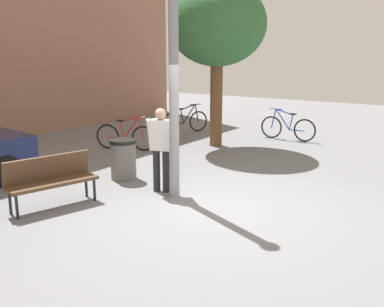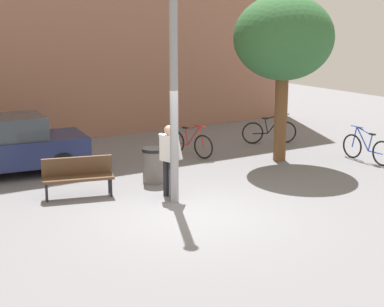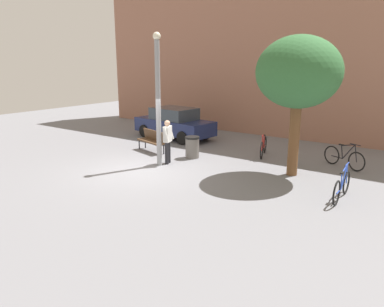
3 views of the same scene
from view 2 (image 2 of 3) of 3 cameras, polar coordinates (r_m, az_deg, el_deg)
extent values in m
plane|color=slate|center=(12.31, -0.17, -5.96)|extent=(36.00, 36.00, 0.00)
cylinder|color=gray|center=(12.61, -1.78, 5.15)|extent=(0.18, 0.18, 4.55)
cylinder|color=#232328|center=(13.43, -2.54, -2.41)|extent=(0.14, 0.14, 0.85)
cylinder|color=#232328|center=(13.30, -1.92, -2.57)|extent=(0.14, 0.14, 0.85)
cube|color=white|center=(13.19, -2.26, 0.54)|extent=(0.33, 0.45, 0.60)
sphere|color=tan|center=(13.10, -2.27, 2.29)|extent=(0.22, 0.22, 0.22)
cylinder|color=white|center=(13.39, -2.88, 0.86)|extent=(0.25, 0.15, 0.55)
cylinder|color=white|center=(13.05, -1.31, 0.55)|extent=(0.25, 0.15, 0.55)
cube|color=#513823|center=(13.55, -11.04, -2.40)|extent=(1.66, 0.85, 0.06)
cube|color=#513823|center=(13.67, -11.16, -1.18)|extent=(1.58, 0.54, 0.44)
cylinder|color=black|center=(13.55, -7.89, -3.34)|extent=(0.05, 0.05, 0.42)
cylinder|color=black|center=(13.43, -13.99, -3.77)|extent=(0.05, 0.05, 0.42)
cylinder|color=black|center=(13.85, -8.09, -2.98)|extent=(0.05, 0.05, 0.42)
cylinder|color=black|center=(13.73, -14.05, -3.39)|extent=(0.05, 0.05, 0.42)
cylinder|color=brown|center=(16.76, 8.65, 3.51)|extent=(0.36, 0.36, 2.51)
ellipsoid|color=#316635|center=(16.53, 8.92, 11.13)|extent=(2.77, 2.77, 2.35)
torus|color=black|center=(19.31, 9.14, 2.06)|extent=(0.66, 0.35, 0.71)
torus|color=black|center=(19.05, 5.94, 2.01)|extent=(0.66, 0.35, 0.71)
cylinder|color=black|center=(19.16, 8.11, 2.88)|extent=(0.47, 0.25, 0.64)
cylinder|color=black|center=(19.11, 7.99, 3.57)|extent=(0.54, 0.28, 0.18)
cylinder|color=black|center=(19.11, 7.28, 2.65)|extent=(0.14, 0.09, 0.48)
cylinder|color=black|center=(19.11, 6.67, 1.95)|extent=(0.47, 0.25, 0.04)
cylinder|color=black|center=(19.24, 8.98, 2.89)|extent=(0.16, 0.10, 0.63)
cube|color=black|center=(19.05, 7.15, 3.43)|extent=(0.21, 0.16, 0.04)
cylinder|color=black|center=(19.17, 8.83, 3.80)|extent=(0.41, 0.22, 0.03)
torus|color=black|center=(17.66, 15.37, 0.70)|extent=(0.06, 0.71, 0.71)
torus|color=black|center=(16.96, 18.10, 0.01)|extent=(0.06, 0.71, 0.71)
cylinder|color=blue|center=(17.36, 16.31, 1.40)|extent=(0.04, 0.50, 0.64)
cylinder|color=blue|center=(17.28, 16.48, 2.13)|extent=(0.04, 0.58, 0.18)
cylinder|color=blue|center=(17.19, 17.00, 0.98)|extent=(0.04, 0.14, 0.48)
cylinder|color=blue|center=(17.12, 17.45, 0.09)|extent=(0.04, 0.50, 0.04)
cylinder|color=blue|center=(17.56, 15.58, 1.57)|extent=(0.04, 0.17, 0.63)
cube|color=black|center=(17.11, 17.19, 1.82)|extent=(0.08, 0.20, 0.04)
cylinder|color=blue|center=(17.46, 15.80, 2.53)|extent=(0.04, 0.44, 0.03)
torus|color=black|center=(16.93, 1.12, 0.66)|extent=(0.26, 0.69, 0.71)
torus|color=black|center=(17.64, -1.63, 1.17)|extent=(0.26, 0.69, 0.71)
cylinder|color=red|center=(17.10, 0.18, 1.76)|extent=(0.18, 0.49, 0.64)
cylinder|color=red|center=(17.09, 0.06, 2.56)|extent=(0.21, 0.56, 0.18)
cylinder|color=red|center=(17.30, -0.53, 1.64)|extent=(0.08, 0.14, 0.48)
cylinder|color=red|center=(17.48, -1.03, 0.97)|extent=(0.19, 0.49, 0.04)
cylinder|color=red|center=(16.91, 0.96, 1.63)|extent=(0.08, 0.17, 0.63)
cube|color=black|center=(17.28, -0.66, 2.53)|extent=(0.14, 0.21, 0.04)
cylinder|color=red|center=(16.89, 0.79, 2.69)|extent=(0.16, 0.43, 0.03)
cube|color=navy|center=(15.88, -17.91, 0.13)|extent=(4.36, 2.15, 0.70)
cube|color=#333D47|center=(15.76, -18.07, 2.37)|extent=(2.26, 1.78, 0.60)
cylinder|color=black|center=(16.93, -13.69, 0.15)|extent=(0.66, 0.29, 0.64)
cylinder|color=black|center=(15.41, -12.45, -1.07)|extent=(0.66, 0.29, 0.64)
cylinder|color=#66605B|center=(14.55, -3.75, -1.31)|extent=(0.55, 0.55, 0.80)
cylinder|color=black|center=(14.45, -3.78, 0.37)|extent=(0.58, 0.58, 0.08)
camera|label=1|loc=(6.17, -34.32, -1.42)|focal=41.38mm
camera|label=3|loc=(15.04, 56.49, 6.60)|focal=34.56mm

